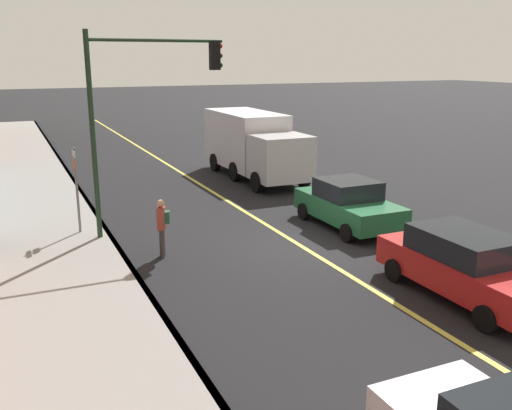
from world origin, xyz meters
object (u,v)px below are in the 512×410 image
(truck_white, at_px, (253,143))
(traffic_light_mast, at_px, (141,99))
(car_red, at_px, (466,265))
(pedestrian_with_backpack, at_px, (162,224))
(car_green, at_px, (348,204))
(street_sign_post, at_px, (76,185))

(truck_white, bearing_deg, traffic_light_mast, 135.67)
(car_red, height_order, pedestrian_with_backpack, pedestrian_with_backpack)
(pedestrian_with_backpack, distance_m, traffic_light_mast, 4.08)
(truck_white, relative_size, traffic_light_mast, 1.18)
(truck_white, relative_size, pedestrian_with_backpack, 4.42)
(pedestrian_with_backpack, bearing_deg, car_red, -134.58)
(car_green, distance_m, street_sign_post, 9.04)
(car_red, height_order, truck_white, truck_white)
(car_green, bearing_deg, truck_white, -2.70)
(car_green, distance_m, pedestrian_with_backpack, 6.65)
(car_red, xyz_separation_m, traffic_light_mast, (8.07, 5.83, 3.59))
(traffic_light_mast, bearing_deg, street_sign_post, 68.01)
(pedestrian_with_backpack, xyz_separation_m, traffic_light_mast, (2.23, -0.09, 3.41))
(car_green, bearing_deg, street_sign_post, 72.70)
(car_green, height_order, traffic_light_mast, traffic_light_mast)
(car_green, distance_m, car_red, 6.26)
(traffic_light_mast, bearing_deg, car_green, -105.78)
(traffic_light_mast, relative_size, street_sign_post, 2.22)
(car_green, xyz_separation_m, pedestrian_with_backpack, (-0.38, 6.64, 0.21))
(car_red, distance_m, traffic_light_mast, 10.58)
(street_sign_post, bearing_deg, pedestrian_with_backpack, -147.38)
(car_red, relative_size, truck_white, 0.61)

